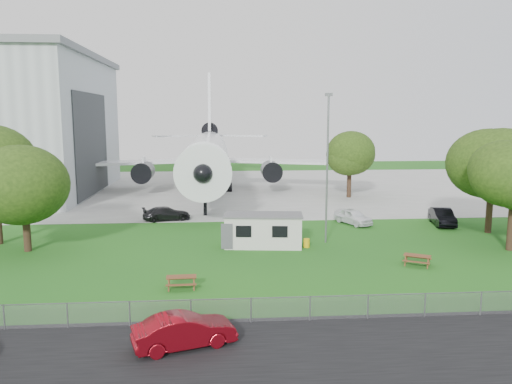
{
  "coord_description": "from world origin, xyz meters",
  "views": [
    {
      "loc": [
        -0.53,
        -33.31,
        10.29
      ],
      "look_at": [
        2.57,
        8.0,
        4.0
      ],
      "focal_mm": 35.0,
      "sensor_mm": 36.0,
      "label": 1
    }
  ],
  "objects": [
    {
      "name": "ground",
      "position": [
        0.0,
        0.0,
        0.0
      ],
      "size": [
        160.0,
        160.0,
        0.0
      ],
      "primitive_type": "plane",
      "color": "#2A731C"
    },
    {
      "name": "car_ne_sedan",
      "position": [
        20.7,
        11.9,
        0.79
      ],
      "size": [
        2.56,
        5.05,
        1.59
      ],
      "primitive_type": "imported",
      "rotation": [
        0.0,
        0.0,
        -0.19
      ],
      "color": "black",
      "rests_on": "ground"
    },
    {
      "name": "picnic_east",
      "position": [
        13.17,
        -0.67,
        0.0
      ],
      "size": [
        2.3,
        2.19,
        0.76
      ],
      "primitive_type": null,
      "rotation": [
        0.0,
        0.0,
        -0.51
      ],
      "color": "brown",
      "rests_on": "ground"
    },
    {
      "name": "lamp_mast",
      "position": [
        8.2,
        6.2,
        6.0
      ],
      "size": [
        0.16,
        0.16,
        12.0
      ],
      "primitive_type": "cylinder",
      "color": "slate",
      "rests_on": "ground"
    },
    {
      "name": "asphalt_strip",
      "position": [
        0.0,
        -13.0,
        0.01
      ],
      "size": [
        120.0,
        8.0,
        0.02
      ],
      "primitive_type": "cube",
      "color": "black",
      "rests_on": "ground"
    },
    {
      "name": "fence",
      "position": [
        0.0,
        -9.5,
        0.0
      ],
      "size": [
        58.0,
        0.04,
        1.3
      ],
      "primitive_type": "cube",
      "color": "gray",
      "rests_on": "ground"
    },
    {
      "name": "tree_east_back",
      "position": [
        23.46,
        8.61,
        5.79
      ],
      "size": [
        7.97,
        7.97,
        9.78
      ],
      "color": "#382619",
      "rests_on": "ground"
    },
    {
      "name": "car_centre_sedan",
      "position": [
        -2.16,
        -11.97,
        0.76
      ],
      "size": [
        4.86,
        2.94,
        1.51
      ],
      "primitive_type": "imported",
      "rotation": [
        0.0,
        0.0,
        1.89
      ],
      "color": "maroon",
      "rests_on": "ground"
    },
    {
      "name": "car_apron_van",
      "position": [
        -5.8,
        16.06,
        0.68
      ],
      "size": [
        5.0,
        2.93,
        1.36
      ],
      "primitive_type": "imported",
      "rotation": [
        0.0,
        0.0,
        1.8
      ],
      "color": "black",
      "rests_on": "ground"
    },
    {
      "name": "tree_west_small",
      "position": [
        -15.3,
        5.27,
        4.98
      ],
      "size": [
        7.04,
        7.04,
        8.51
      ],
      "color": "#382619",
      "rests_on": "ground"
    },
    {
      "name": "site_cabin",
      "position": [
        2.96,
        5.35,
        1.31
      ],
      "size": [
        6.88,
        3.34,
        2.62
      ],
      "color": "beige",
      "rests_on": "ground"
    },
    {
      "name": "tree_far_apron",
      "position": [
        16.07,
        28.78,
        5.46
      ],
      "size": [
        6.44,
        6.44,
        8.7
      ],
      "color": "#382619",
      "rests_on": "ground"
    },
    {
      "name": "airliner",
      "position": [
        -2.0,
        35.86,
        5.27
      ],
      "size": [
        46.36,
        47.73,
        17.69
      ],
      "color": "white",
      "rests_on": "ground"
    },
    {
      "name": "picnic_west",
      "position": [
        -2.86,
        -4.13,
        0.0
      ],
      "size": [
        1.86,
        1.57,
        0.76
      ],
      "primitive_type": null,
      "rotation": [
        0.0,
        0.0,
        0.04
      ],
      "color": "brown",
      "rests_on": "ground"
    },
    {
      "name": "concrete_apron",
      "position": [
        0.0,
        38.0,
        0.01
      ],
      "size": [
        120.0,
        46.0,
        0.03
      ],
      "primitive_type": "cube",
      "color": "#B7B7B2",
      "rests_on": "ground"
    },
    {
      "name": "car_ne_hatch",
      "position": [
        12.32,
        12.95,
        0.73
      ],
      "size": [
        3.4,
        4.62,
        1.46
      ],
      "primitive_type": "imported",
      "rotation": [
        0.0,
        0.0,
        0.44
      ],
      "color": "white",
      "rests_on": "ground"
    }
  ]
}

